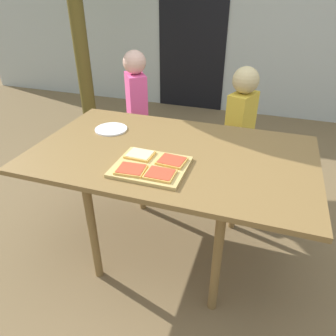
# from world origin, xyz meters

# --- Properties ---
(ground_plane) EXTENTS (16.00, 16.00, 0.00)m
(ground_plane) POSITION_xyz_m (0.00, 0.00, 0.00)
(ground_plane) COLOR brown
(house_door) EXTENTS (0.90, 0.02, 2.00)m
(house_door) POSITION_xyz_m (-0.62, 2.76, 1.00)
(house_door) COLOR black
(house_door) RESTS_ON ground
(dining_table) EXTENTS (1.57, 0.94, 0.74)m
(dining_table) POSITION_xyz_m (0.00, 0.00, 0.68)
(dining_table) COLOR brown
(dining_table) RESTS_ON ground
(cutting_board) EXTENTS (0.37, 0.31, 0.02)m
(cutting_board) POSITION_xyz_m (-0.05, -0.21, 0.75)
(cutting_board) COLOR tan
(cutting_board) RESTS_ON dining_table
(pizza_slice_near_right) EXTENTS (0.14, 0.12, 0.01)m
(pizza_slice_near_right) POSITION_xyz_m (0.03, -0.28, 0.77)
(pizza_slice_near_right) COLOR #E9AF4E
(pizza_slice_near_right) RESTS_ON cutting_board
(pizza_slice_near_left) EXTENTS (0.15, 0.13, 0.01)m
(pizza_slice_near_left) POSITION_xyz_m (-0.12, -0.29, 0.77)
(pizza_slice_near_left) COLOR #E9AF4E
(pizza_slice_near_left) RESTS_ON cutting_board
(pizza_slice_far_left) EXTENTS (0.15, 0.12, 0.01)m
(pizza_slice_far_left) POSITION_xyz_m (-0.14, -0.13, 0.77)
(pizza_slice_far_left) COLOR #E9AF4E
(pizza_slice_far_left) RESTS_ON cutting_board
(pizza_slice_far_right) EXTENTS (0.15, 0.13, 0.01)m
(pizza_slice_far_right) POSITION_xyz_m (0.04, -0.14, 0.77)
(pizza_slice_far_right) COLOR #E9AF4E
(pizza_slice_far_right) RESTS_ON cutting_board
(plate_white_left) EXTENTS (0.21, 0.21, 0.01)m
(plate_white_left) POSITION_xyz_m (-0.46, 0.16, 0.75)
(plate_white_left) COLOR white
(plate_white_left) RESTS_ON dining_table
(child_left) EXTENTS (0.25, 0.28, 1.11)m
(child_left) POSITION_xyz_m (-0.58, 0.82, 0.65)
(child_left) COLOR #36433C
(child_left) RESTS_ON ground
(child_right) EXTENTS (0.21, 0.27, 1.06)m
(child_right) POSITION_xyz_m (0.29, 0.79, 0.63)
(child_right) COLOR navy
(child_right) RESTS_ON ground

